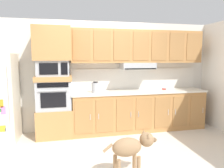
% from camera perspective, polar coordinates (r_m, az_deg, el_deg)
% --- Properties ---
extents(ground_plane, '(9.60, 9.60, 0.00)m').
position_cam_1_polar(ground_plane, '(4.20, -1.52, -16.34)').
color(ground_plane, beige).
extents(back_kitchen_wall, '(6.20, 0.12, 2.50)m').
position_cam_1_polar(back_kitchen_wall, '(4.97, -3.96, 2.21)').
color(back_kitchen_wall, silver).
rests_on(back_kitchen_wall, ground).
extents(oven_base_cabinet, '(0.74, 0.62, 0.60)m').
position_cam_1_polar(oven_base_cabinet, '(4.75, -15.17, -9.95)').
color(oven_base_cabinet, '#B77F47').
rests_on(oven_base_cabinet, ground).
extents(built_in_oven, '(0.70, 0.62, 0.60)m').
position_cam_1_polar(built_in_oven, '(4.61, -15.42, -2.80)').
color(built_in_oven, '#A8AAAF').
rests_on(built_in_oven, oven_base_cabinet).
extents(appliance_mid_shelf, '(0.74, 0.62, 0.10)m').
position_cam_1_polar(appliance_mid_shelf, '(4.57, -15.56, 1.53)').
color(appliance_mid_shelf, '#B77F47').
rests_on(appliance_mid_shelf, built_in_oven).
extents(microwave, '(0.64, 0.54, 0.32)m').
position_cam_1_polar(microwave, '(4.55, -15.65, 4.16)').
color(microwave, '#A8AAAF').
rests_on(microwave, appliance_mid_shelf).
extents(appliance_upper_cabinet, '(0.74, 0.62, 0.68)m').
position_cam_1_polar(appliance_upper_cabinet, '(4.56, -15.86, 10.45)').
color(appliance_upper_cabinet, '#B77F47').
rests_on(appliance_upper_cabinet, microwave).
extents(lower_cabinet_run, '(3.07, 0.63, 0.88)m').
position_cam_1_polar(lower_cabinet_run, '(4.98, 7.44, -7.29)').
color(lower_cabinet_run, '#B77F47').
rests_on(lower_cabinet_run, ground).
extents(countertop_slab, '(3.11, 0.64, 0.04)m').
position_cam_1_polar(countertop_slab, '(4.89, 7.51, -2.05)').
color(countertop_slab, silver).
rests_on(countertop_slab, lower_cabinet_run).
extents(backsplash_panel, '(3.11, 0.02, 0.50)m').
position_cam_1_polar(backsplash_panel, '(5.12, 6.47, 1.43)').
color(backsplash_panel, silver).
rests_on(backsplash_panel, countertop_slab).
extents(upper_cabinet_with_hood, '(3.07, 0.48, 0.88)m').
position_cam_1_polar(upper_cabinet_with_hood, '(4.95, 7.18, 9.72)').
color(upper_cabinet_with_hood, '#B77F47').
rests_on(upper_cabinet_with_hood, backsplash_panel).
extents(screwdriver, '(0.16, 0.17, 0.03)m').
position_cam_1_polar(screwdriver, '(5.17, 13.93, -1.32)').
color(screwdriver, red).
rests_on(screwdriver, countertop_slab).
extents(electric_kettle, '(0.17, 0.17, 0.24)m').
position_cam_1_polar(electric_kettle, '(4.58, -4.53, -0.94)').
color(electric_kettle, '#A8AAAF').
rests_on(electric_kettle, countertop_slab).
extents(dog, '(0.80, 0.30, 0.65)m').
position_cam_1_polar(dog, '(3.03, 5.33, -16.74)').
color(dog, '#997551').
rests_on(dog, ground).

